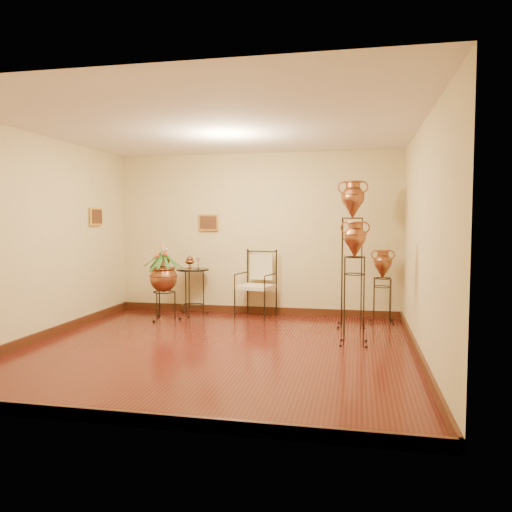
% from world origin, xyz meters
% --- Properties ---
extents(ground, '(5.00, 5.00, 0.00)m').
position_xyz_m(ground, '(0.00, 0.00, 0.00)').
color(ground, '#571914').
rests_on(ground, ground).
extents(room_shell, '(5.02, 5.02, 2.81)m').
position_xyz_m(room_shell, '(-0.01, 0.01, 1.73)').
color(room_shell, beige).
rests_on(room_shell, ground).
extents(amphora_tall, '(0.55, 0.55, 2.26)m').
position_xyz_m(amphora_tall, '(1.67, 1.71, 1.16)').
color(amphora_tall, black).
rests_on(amphora_tall, ground).
extents(amphora_mid, '(0.44, 0.44, 1.64)m').
position_xyz_m(amphora_mid, '(1.72, 0.57, 0.83)').
color(amphora_mid, black).
rests_on(amphora_mid, ground).
extents(amphora_short, '(0.39, 0.39, 1.19)m').
position_xyz_m(amphora_short, '(2.15, 2.10, 0.59)').
color(amphora_short, black).
rests_on(amphora_short, ground).
extents(planter_urn, '(0.86, 0.86, 1.33)m').
position_xyz_m(planter_urn, '(-1.38, 1.63, 0.75)').
color(planter_urn, black).
rests_on(planter_urn, ground).
extents(armchair, '(0.75, 0.72, 1.12)m').
position_xyz_m(armchair, '(0.07, 2.15, 0.56)').
color(armchair, black).
rests_on(armchair, ground).
extents(side_table, '(0.64, 0.64, 1.02)m').
position_xyz_m(side_table, '(-1.05, 2.15, 0.42)').
color(side_table, black).
rests_on(side_table, ground).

